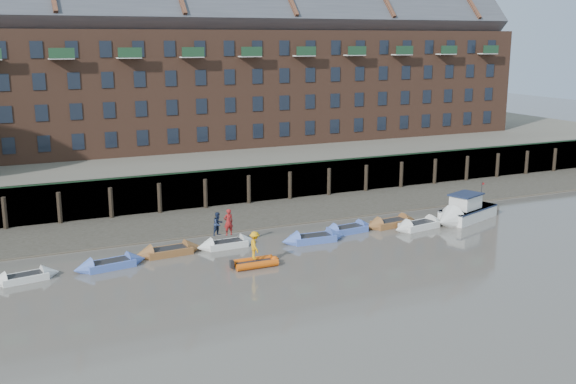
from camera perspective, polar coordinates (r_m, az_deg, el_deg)
ground at (r=40.23m, az=5.31°, el=-8.13°), size 220.00×220.00×0.00m
foreshore at (r=55.80m, az=-3.84°, el=-2.08°), size 110.00×8.00×0.50m
mud_band at (r=52.74m, az=-2.54°, el=-2.95°), size 110.00×1.60×0.10m
river_wall at (r=59.43m, az=-5.35°, el=0.41°), size 110.00×1.23×3.30m
bank_terrace at (r=72.20m, az=-8.90°, el=2.54°), size 110.00×28.00×3.20m
apartment_terrace at (r=72.03m, az=-9.43°, el=11.49°), size 80.60×15.56×20.98m
rowboat_0 at (r=44.17m, az=-21.42°, el=-6.76°), size 4.32×1.87×1.21m
rowboat_1 at (r=44.87m, az=-14.82°, el=-5.94°), size 4.86×2.04×1.37m
rowboat_2 at (r=46.64m, az=-10.07°, el=-4.97°), size 4.87×1.73×1.39m
rowboat_3 at (r=47.77m, az=-5.23°, el=-4.41°), size 4.47×1.43×1.28m
rowboat_4 at (r=48.84m, az=2.17°, el=-3.95°), size 4.97×1.68×1.42m
rowboat_5 at (r=51.28m, az=5.05°, el=-3.18°), size 4.77×1.82×1.35m
rowboat_6 at (r=53.37m, az=8.72°, el=-2.62°), size 4.95×1.88×1.40m
rowboat_7 at (r=53.14m, az=11.04°, el=-2.78°), size 5.04×2.17×1.42m
rib_tender at (r=43.81m, az=-2.68°, el=-5.98°), size 3.07×1.44×0.53m
motor_launch at (r=55.61m, az=14.39°, el=-1.75°), size 7.17×4.47×2.82m
person_rower_a at (r=47.38m, az=-5.06°, el=-2.55°), size 0.72×0.50×1.90m
person_rower_b at (r=47.42m, az=-5.94°, el=-2.70°), size 1.00×0.91×1.67m
person_rib_crew at (r=43.41m, az=-2.84°, el=-4.53°), size 0.83×1.26×1.82m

